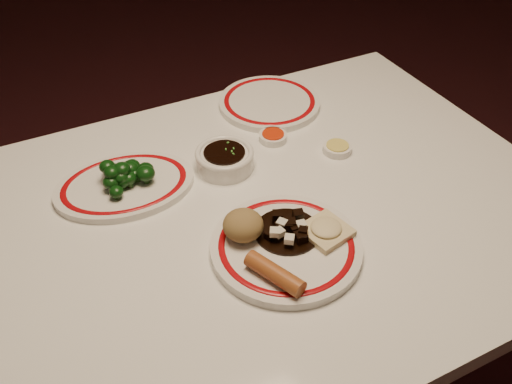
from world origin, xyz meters
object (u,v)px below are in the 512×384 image
(rice_mound, at_px, (243,225))
(stirfry_heap, at_px, (288,229))
(broccoli_plate, at_px, (125,185))
(dining_table, at_px, (263,240))
(spring_roll, at_px, (275,273))
(main_plate, at_px, (286,247))
(soy_bowl, at_px, (225,160))
(broccoli_pile, at_px, (125,174))
(fried_wonton, at_px, (326,230))

(rice_mound, bearing_deg, stirfry_heap, -21.19)
(stirfry_heap, distance_m, broccoli_plate, 0.36)
(dining_table, xyz_separation_m, broccoli_plate, (-0.23, 0.18, 0.10))
(spring_roll, bearing_deg, dining_table, 44.84)
(main_plate, bearing_deg, broccoli_plate, 124.36)
(soy_bowl, bearing_deg, spring_roll, -100.50)
(dining_table, relative_size, rice_mound, 16.16)
(main_plate, bearing_deg, dining_table, 81.11)
(main_plate, distance_m, broccoli_pile, 0.37)
(dining_table, relative_size, main_plate, 3.95)
(stirfry_heap, height_order, soy_bowl, stirfry_heap)
(dining_table, relative_size, soy_bowl, 9.79)
(dining_table, height_order, stirfry_heap, stirfry_heap)
(main_plate, distance_m, fried_wonton, 0.08)
(spring_roll, relative_size, broccoli_pile, 1.03)
(spring_roll, height_order, fried_wonton, spring_roll)
(spring_roll, height_order, broccoli_plate, spring_roll)
(stirfry_heap, distance_m, soy_bowl, 0.25)
(spring_roll, distance_m, soy_bowl, 0.35)
(main_plate, height_order, broccoli_pile, broccoli_pile)
(rice_mound, xyz_separation_m, stirfry_heap, (0.08, -0.03, -0.02))
(main_plate, xyz_separation_m, stirfry_heap, (0.02, 0.02, 0.02))
(rice_mound, distance_m, soy_bowl, 0.23)
(rice_mound, distance_m, spring_roll, 0.12)
(main_plate, distance_m, soy_bowl, 0.28)
(broccoli_plate, xyz_separation_m, broccoli_pile, (0.00, -0.00, 0.03))
(stirfry_heap, bearing_deg, broccoli_plate, 128.77)
(soy_bowl, bearing_deg, dining_table, -84.39)
(stirfry_heap, distance_m, broccoli_pile, 0.35)
(fried_wonton, height_order, soy_bowl, same)
(dining_table, height_order, main_plate, main_plate)
(dining_table, distance_m, broccoli_pile, 0.31)
(stirfry_heap, bearing_deg, broccoli_pile, 128.54)
(main_plate, relative_size, stirfry_heap, 2.48)
(fried_wonton, bearing_deg, broccoli_plate, 132.28)
(fried_wonton, distance_m, broccoli_plate, 0.42)
(spring_roll, distance_m, broccoli_pile, 0.39)
(main_plate, height_order, broccoli_plate, main_plate)
(rice_mound, distance_m, broccoli_pile, 0.29)
(spring_roll, relative_size, soy_bowl, 0.91)
(fried_wonton, distance_m, broccoli_pile, 0.42)
(rice_mound, height_order, stirfry_heap, rice_mound)
(fried_wonton, xyz_separation_m, soy_bowl, (-0.07, 0.29, -0.01))
(broccoli_plate, height_order, broccoli_pile, broccoli_pile)
(broccoli_pile, relative_size, soy_bowl, 0.88)
(rice_mound, relative_size, spring_roll, 0.67)
(fried_wonton, xyz_separation_m, broccoli_pile, (-0.28, 0.31, 0.01))
(broccoli_pile, bearing_deg, dining_table, -38.47)
(rice_mound, relative_size, broccoli_pile, 0.69)
(main_plate, relative_size, broccoli_pile, 2.81)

